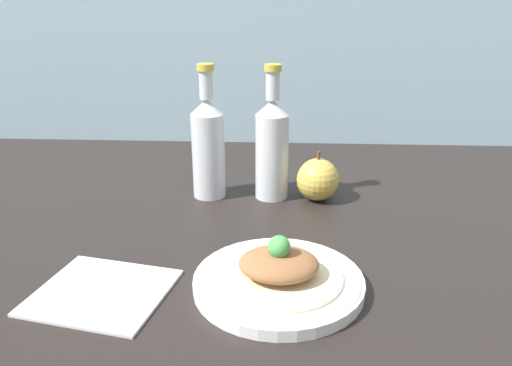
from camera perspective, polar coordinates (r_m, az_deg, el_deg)
name	(u,v)px	position (r cm, az deg, el deg)	size (l,w,h in cm)	color
ground_plane	(292,241)	(83.90, 4.19, -6.65)	(180.00, 110.00, 4.00)	black
plate	(279,281)	(67.32, 2.59, -11.12)	(22.62, 22.62, 1.91)	white
plated_food	(279,266)	(66.15, 2.62, -9.45)	(16.90, 16.90, 6.01)	beige
cider_bottle_left	(208,145)	(93.97, -5.49, 4.33)	(6.20, 6.20, 25.07)	silver
cider_bottle_right	(272,146)	(92.98, 1.85, 4.24)	(6.20, 6.20, 25.07)	silver
apple	(318,179)	(94.25, 7.05, 0.41)	(8.02, 8.02, 9.56)	gold
napkin	(102,291)	(69.40, -17.22, -11.68)	(19.22, 17.95, 0.80)	white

